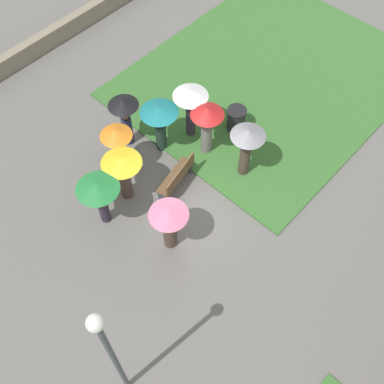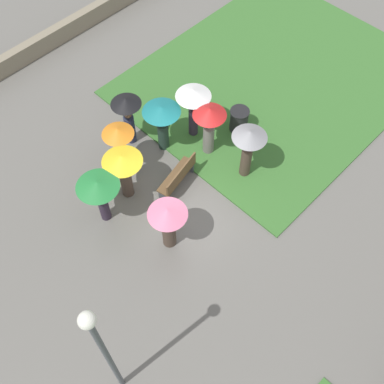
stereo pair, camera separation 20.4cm
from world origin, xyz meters
TOP-DOWN VIEW (x-y plane):
  - ground_plane at (0.00, 0.00)m, footprint 90.00×90.00m
  - lawn_patch_near at (-5.63, -1.22)m, footprint 9.84×8.16m
  - parapet_wall at (0.00, -8.33)m, footprint 45.00×0.35m
  - park_bench at (-0.03, -0.44)m, footprint 1.56×0.73m
  - lamp_post at (4.95, 2.67)m, footprint 0.32×0.32m
  - trash_bin at (-2.96, -0.62)m, footprint 0.63×0.63m
  - crowd_person_orange at (0.67, -2.14)m, footprint 0.94×0.94m
  - crowd_person_grey at (-1.76, 0.70)m, footprint 1.02×1.02m
  - crowd_person_pink at (1.51, 0.76)m, footprint 1.06×1.06m
  - crowd_person_teal at (-0.77, -1.85)m, footprint 1.16×1.16m
  - crowd_person_white at (-1.81, -1.55)m, footprint 1.09×1.09m
  - crowd_person_green at (2.22, -1.16)m, footprint 1.19×1.19m
  - crowd_person_yellow at (1.22, -1.33)m, footprint 1.15×1.15m
  - crowd_person_red at (-1.63, -0.71)m, footprint 1.01×1.01m
  - crowd_person_black at (-0.22, -2.79)m, footprint 0.94×0.94m

SIDE VIEW (x-z plane):
  - ground_plane at x=0.00m, z-range 0.00..0.00m
  - lawn_patch_near at x=-5.63m, z-range 0.00..0.06m
  - parapet_wall at x=0.00m, z-range 0.00..0.68m
  - trash_bin at x=-2.96m, z-range 0.00..0.89m
  - park_bench at x=-0.03m, z-range 0.01..0.91m
  - crowd_person_pink at x=1.51m, z-range 0.34..2.09m
  - crowd_person_orange at x=0.67m, z-range 0.37..2.18m
  - crowd_person_black at x=-0.22m, z-range 0.37..2.25m
  - crowd_person_teal at x=-0.77m, z-range 0.43..2.24m
  - crowd_person_yellow at x=1.22m, z-range 0.44..2.24m
  - crowd_person_red at x=-1.63m, z-range 0.42..2.36m
  - crowd_person_green at x=2.22m, z-range 0.51..2.28m
  - crowd_person_grey at x=-1.76m, z-range 0.44..2.42m
  - crowd_person_white at x=-1.81m, z-range 0.52..2.49m
  - lamp_post at x=4.95m, z-range 0.65..5.46m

